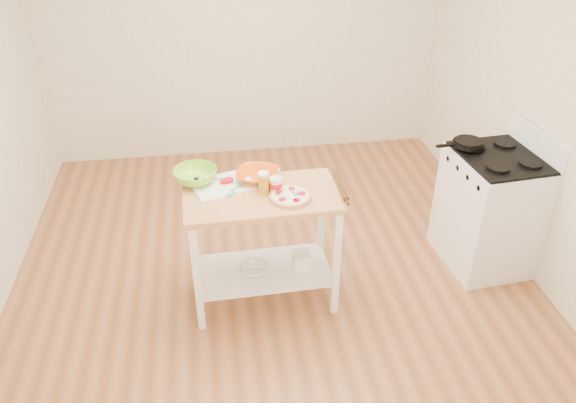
% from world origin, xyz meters
% --- Properties ---
extents(room_shell, '(4.04, 4.54, 2.74)m').
position_xyz_m(room_shell, '(0.00, 0.00, 1.35)').
color(room_shell, '#A6663D').
rests_on(room_shell, ground).
extents(prep_island, '(1.05, 0.59, 0.90)m').
position_xyz_m(prep_island, '(-0.10, -0.20, 0.64)').
color(prep_island, tan).
rests_on(prep_island, ground).
extents(gas_stove, '(0.65, 0.74, 1.11)m').
position_xyz_m(gas_stove, '(1.70, 0.00, 0.47)').
color(gas_stove, white).
rests_on(gas_stove, ground).
extents(skillet, '(0.37, 0.24, 0.03)m').
position_xyz_m(skillet, '(1.50, 0.17, 0.97)').
color(skillet, black).
rests_on(skillet, gas_stove).
extents(pizza, '(0.27, 0.27, 0.04)m').
position_xyz_m(pizza, '(0.08, -0.28, 0.92)').
color(pizza, '#E8AC63').
rests_on(pizza, prep_island).
extents(cutting_board, '(0.47, 0.40, 0.04)m').
position_xyz_m(cutting_board, '(-0.35, -0.05, 0.91)').
color(cutting_board, white).
rests_on(cutting_board, prep_island).
extents(spatula, '(0.12, 0.13, 0.01)m').
position_xyz_m(spatula, '(-0.28, -0.15, 0.92)').
color(spatula, '#38CCAB').
rests_on(spatula, cutting_board).
extents(knife, '(0.27, 0.06, 0.01)m').
position_xyz_m(knife, '(-0.44, 0.03, 0.92)').
color(knife, silver).
rests_on(knife, cutting_board).
extents(orange_bowl, '(0.37, 0.37, 0.07)m').
position_xyz_m(orange_bowl, '(-0.10, -0.01, 0.94)').
color(orange_bowl, '#E6560C').
rests_on(orange_bowl, prep_island).
extents(green_bowl, '(0.36, 0.36, 0.09)m').
position_xyz_m(green_bowl, '(-0.53, 0.03, 0.95)').
color(green_bowl, '#8BD92C').
rests_on(green_bowl, prep_island).
extents(beer_pint, '(0.08, 0.08, 0.15)m').
position_xyz_m(beer_pint, '(-0.08, -0.18, 0.98)').
color(beer_pint, orange).
rests_on(beer_pint, prep_island).
extents(yogurt_tub, '(0.09, 0.09, 0.18)m').
position_xyz_m(yogurt_tub, '(0.00, -0.18, 0.95)').
color(yogurt_tub, white).
rests_on(yogurt_tub, prep_island).
extents(rolling_pin, '(0.05, 0.36, 0.04)m').
position_xyz_m(rolling_pin, '(0.44, -0.21, 0.92)').
color(rolling_pin, '#512912').
rests_on(rolling_pin, prep_island).
extents(shelf_glass_bowl, '(0.26, 0.26, 0.06)m').
position_xyz_m(shelf_glass_bowl, '(-0.17, -0.22, 0.29)').
color(shelf_glass_bowl, silver).
rests_on(shelf_glass_bowl, prep_island).
extents(shelf_bin, '(0.12, 0.12, 0.12)m').
position_xyz_m(shelf_bin, '(0.18, -0.21, 0.32)').
color(shelf_bin, white).
rests_on(shelf_bin, prep_island).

